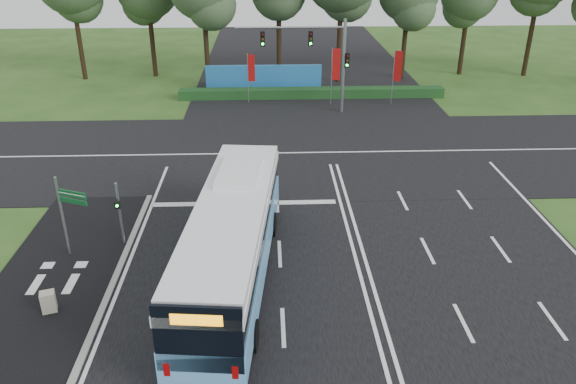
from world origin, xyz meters
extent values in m
plane|color=#294B19|center=(0.00, 0.00, 0.00)|extent=(120.00, 120.00, 0.00)
cube|color=black|center=(0.00, 0.00, 0.02)|extent=(20.00, 120.00, 0.04)
cube|color=black|center=(0.00, 12.00, 0.03)|extent=(120.00, 14.00, 0.05)
cube|color=black|center=(-12.50, -3.00, 0.03)|extent=(5.00, 18.00, 0.06)
cube|color=gray|center=(-10.10, -3.00, 0.06)|extent=(0.25, 18.00, 0.12)
cube|color=#66AFED|center=(-5.22, -1.80, 1.17)|extent=(3.98, 13.27, 1.20)
cube|color=black|center=(-5.22, -1.80, 0.62)|extent=(3.94, 13.20, 0.33)
cube|color=black|center=(-5.22, -1.80, 2.25)|extent=(3.85, 13.07, 1.03)
cube|color=white|center=(-5.22, -1.80, 2.91)|extent=(3.98, 13.27, 0.38)
cube|color=white|center=(-5.22, -1.80, 3.29)|extent=(3.87, 12.75, 0.38)
cube|color=white|center=(-4.96, 0.91, 3.62)|extent=(2.05, 3.42, 0.27)
cube|color=black|center=(-5.85, -8.24, 2.31)|extent=(2.64, 0.38, 2.40)
cube|color=orange|center=(-5.85, -8.28, 3.07)|extent=(1.52, 0.21, 0.38)
cylinder|color=black|center=(-6.14, 2.01, 0.57)|extent=(0.41, 1.16, 1.13)
cylinder|color=black|center=(-3.59, 1.77, 0.57)|extent=(0.41, 1.16, 1.13)
cylinder|color=black|center=(-6.90, -5.79, 0.57)|extent=(0.41, 1.16, 1.13)
cylinder|color=black|center=(-4.35, -6.04, 0.57)|extent=(0.41, 1.16, 1.13)
cylinder|color=gray|center=(-10.36, 1.16, 1.53)|extent=(0.12, 0.12, 3.07)
cube|color=black|center=(-10.36, 0.98, 2.10)|extent=(0.26, 0.18, 0.35)
sphere|color=#19F233|center=(-10.36, 0.88, 2.10)|extent=(0.12, 0.12, 0.12)
cylinder|color=gray|center=(-12.55, 0.32, 1.89)|extent=(0.11, 0.11, 3.77)
cube|color=#0C4721|center=(-11.90, 0.05, 3.11)|extent=(1.33, 0.59, 0.28)
cube|color=#0C4721|center=(-11.90, 0.05, 2.78)|extent=(1.33, 0.59, 0.21)
cube|color=white|center=(-11.90, 0.02, 3.11)|extent=(1.23, 0.51, 0.04)
cube|color=#ADA28B|center=(-12.04, -3.72, 0.44)|extent=(0.63, 0.58, 0.88)
cylinder|color=gray|center=(-5.24, 23.25, 2.00)|extent=(0.06, 0.06, 4.00)
cube|color=#990E0D|center=(-4.95, 23.23, 2.84)|extent=(0.53, 0.07, 2.13)
cylinder|color=gray|center=(1.35, 22.35, 2.30)|extent=(0.07, 0.07, 4.59)
cube|color=#990E0D|center=(1.68, 22.37, 3.26)|extent=(0.61, 0.06, 2.45)
cylinder|color=gray|center=(6.20, 22.23, 2.21)|extent=(0.07, 0.07, 4.43)
cube|color=#990E0D|center=(6.51, 22.12, 3.15)|extent=(0.57, 0.24, 2.36)
cylinder|color=gray|center=(2.00, 20.50, 3.50)|extent=(0.24, 0.24, 7.00)
cylinder|color=gray|center=(-2.00, 20.50, 6.40)|extent=(8.00, 0.16, 0.16)
cube|color=black|center=(-0.50, 20.50, 5.60)|extent=(0.32, 0.28, 1.05)
cube|color=black|center=(-4.00, 20.50, 5.60)|extent=(0.32, 0.28, 1.05)
cube|color=black|center=(2.25, 20.50, 4.00)|extent=(0.32, 0.28, 1.05)
cube|color=#143918|center=(0.00, 24.50, 0.40)|extent=(22.00, 1.20, 0.80)
cube|color=#206AAF|center=(-4.00, 27.00, 1.10)|extent=(10.00, 0.30, 2.20)
cylinder|color=black|center=(-20.76, 31.59, 4.19)|extent=(0.44, 0.44, 8.37)
cylinder|color=black|center=(-14.36, 32.52, 3.82)|extent=(0.44, 0.44, 7.65)
cylinder|color=black|center=(-9.01, 29.08, 4.07)|extent=(0.44, 0.44, 8.13)
cylinder|color=black|center=(-2.59, 30.37, 4.53)|extent=(0.44, 0.44, 9.06)
cylinder|color=black|center=(2.80, 29.69, 4.40)|extent=(0.44, 0.44, 8.80)
cylinder|color=black|center=(8.94, 30.73, 3.73)|extent=(0.44, 0.44, 7.46)
cylinder|color=black|center=(14.91, 32.15, 3.58)|extent=(0.44, 0.44, 7.16)
cylinder|color=black|center=(20.89, 31.34, 4.54)|extent=(0.44, 0.44, 9.08)
camera|label=1|loc=(-3.74, -21.14, 13.24)|focal=35.00mm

